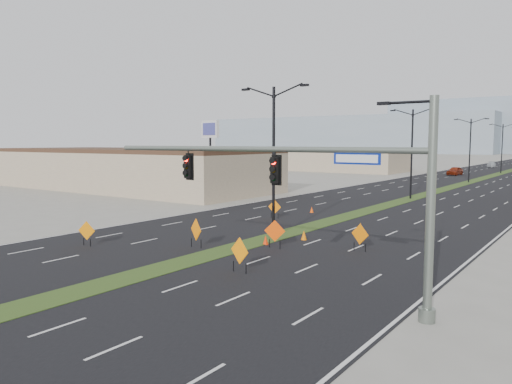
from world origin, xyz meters
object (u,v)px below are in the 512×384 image
Objects in this scene: streetlight_1 at (412,151)px; construction_sign_1 at (196,231)px; construction_sign_0 at (87,232)px; cone_0 at (304,235)px; construction_sign_2 at (275,208)px; construction_sign_3 at (275,232)px; construction_sign_5 at (360,235)px; streetlight_0 at (274,157)px; signal_mast at (314,182)px; cone_3 at (312,210)px; streetlight_3 at (502,147)px; car_far at (492,164)px; construction_sign_4 at (240,252)px; cone_2 at (360,227)px; cone_1 at (266,240)px; streetlight_2 at (470,148)px; pole_sign_west at (210,135)px; car_left at (455,171)px.

streetlight_1 reaches higher than construction_sign_1.
construction_sign_0 is 13.72m from cone_0.
construction_sign_2 is at bearing -102.24° from streetlight_1.
construction_sign_3 is 1.05× the size of construction_sign_5.
construction_sign_1 reaches higher than construction_sign_5.
signal_mast is at bearing -49.46° from streetlight_0.
cone_0 is at bearing -63.14° from cone_3.
cone_0 is at bearing 23.59° from construction_sign_0.
streetlight_3 is 6.11× the size of construction_sign_5.
construction_sign_1 is (-2.00, -33.47, -4.36)m from streetlight_1.
car_far is (-6.56, 82.50, -4.72)m from streetlight_1.
construction_sign_0 is at bearing 176.50° from signal_mast.
construction_sign_1 reaches higher than construction_sign_4.
construction_sign_4 reaches higher than cone_2.
cone_1 is 0.99× the size of cone_2.
streetlight_3 is 92.74m from construction_sign_4.
construction_sign_4 is (3.69, -64.56, -4.38)m from streetlight_2.
cone_1 is (0.92, -2.27, -5.12)m from streetlight_0.
streetlight_0 is at bearing -64.32° from construction_sign_2.
cone_3 is at bearing 3.11° from pole_sign_west.
construction_sign_2 is 10.83m from cone_1.
cone_2 is at bearing -87.27° from streetlight_3.
construction_sign_5 is at bearing 7.93° from construction_sign_3.
signal_mast is 16.88m from construction_sign_0.
signal_mast reaches higher than construction_sign_3.
construction_sign_5 is at bearing -83.46° from streetlight_2.
pole_sign_west is (-11.48, -95.96, 6.42)m from car_far.
streetlight_1 is 37.01m from construction_sign_4.
streetlight_2 is 49.36m from construction_sign_2.
construction_sign_2 is at bearing 160.61° from construction_sign_5.
streetlight_2 is 55.88m from cone_0.
cone_1 is (-1.08, 0.60, -0.72)m from construction_sign_3.
construction_sign_0 is (-7.84, -65.00, -4.51)m from streetlight_2.
signal_mast reaches higher than construction_sign_1.
car_left is 65.99m from construction_sign_2.
streetlight_2 reaches higher than cone_2.
pole_sign_west is (-18.03, -41.47, 1.70)m from streetlight_2.
car_far is at bearing 69.72° from construction_sign_0.
streetlight_0 reaches higher than cone_1.
construction_sign_3 is 3.08× the size of cone_3.
streetlight_0 is 1.00× the size of streetlight_3.
cone_0 is 5.60m from cone_2.
construction_sign_5 is at bearing -77.21° from streetlight_1.
signal_mast is 9.23× the size of construction_sign_4.
construction_sign_3 is (6.54, -9.92, 0.10)m from construction_sign_2.
streetlight_2 is 50.64m from cone_2.
cone_1 is 0.07× the size of pole_sign_west.
streetlight_2 reaches higher than signal_mast.
construction_sign_1 is 6.48m from construction_sign_4.
construction_sign_5 is at bearing -41.85° from construction_sign_2.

